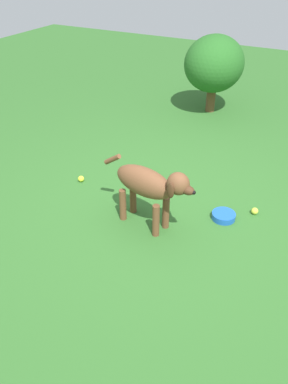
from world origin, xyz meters
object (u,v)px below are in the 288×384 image
(dog, at_px, (149,185))
(tennis_ball_1, at_px, (81,179))
(water_bowl, at_px, (224,216))
(tennis_ball_0, at_px, (255,211))

(dog, bearing_deg, tennis_ball_1, 172.14)
(tennis_ball_1, distance_m, water_bowl, 1.57)
(tennis_ball_0, relative_size, water_bowl, 0.30)
(water_bowl, bearing_deg, dog, 125.66)
(tennis_ball_0, height_order, tennis_ball_1, same)
(tennis_ball_0, height_order, water_bowl, tennis_ball_0)
(dog, relative_size, tennis_ball_0, 14.54)
(dog, bearing_deg, water_bowl, 46.39)
(water_bowl, bearing_deg, tennis_ball_0, -48.62)
(tennis_ball_1, height_order, water_bowl, tennis_ball_1)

